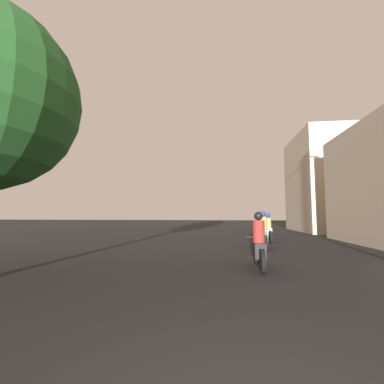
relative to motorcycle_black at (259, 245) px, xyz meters
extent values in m
cylinder|color=black|center=(0.00, 0.65, -0.32)|extent=(0.10, 0.61, 0.61)
cylinder|color=black|center=(0.00, -0.60, -0.32)|extent=(0.10, 0.61, 0.61)
cube|color=black|center=(0.00, 0.02, -0.12)|extent=(0.30, 0.85, 0.41)
cylinder|color=black|center=(0.00, 0.43, 0.19)|extent=(0.60, 0.04, 0.04)
cylinder|color=maroon|center=(0.00, -0.06, 0.39)|extent=(0.32, 0.32, 0.61)
sphere|color=black|center=(0.00, -0.06, 0.81)|extent=(0.24, 0.24, 0.24)
cylinder|color=black|center=(0.74, 4.74, -0.31)|extent=(0.10, 0.63, 0.63)
cylinder|color=black|center=(0.74, 3.46, -0.31)|extent=(0.10, 0.63, 0.63)
cube|color=#1E6B33|center=(0.74, 4.10, -0.11)|extent=(0.30, 0.86, 0.39)
cylinder|color=black|center=(0.74, 4.52, 0.18)|extent=(0.60, 0.04, 0.04)
cylinder|color=#B28E47|center=(0.74, 4.02, 0.42)|extent=(0.32, 0.32, 0.66)
sphere|color=navy|center=(0.74, 4.02, 0.87)|extent=(0.24, 0.24, 0.24)
cylinder|color=black|center=(1.44, 7.58, -0.30)|extent=(0.10, 0.64, 0.64)
cylinder|color=black|center=(1.44, 6.24, -0.30)|extent=(0.10, 0.64, 0.64)
cube|color=silver|center=(1.44, 6.91, -0.10)|extent=(0.30, 0.73, 0.41)
cylinder|color=black|center=(1.44, 7.35, 0.21)|extent=(0.60, 0.04, 0.04)
cylinder|color=#B28E47|center=(1.44, 6.84, 0.39)|extent=(0.32, 0.32, 0.55)
sphere|color=navy|center=(1.44, 6.84, 0.78)|extent=(0.24, 0.24, 0.24)
cylinder|color=black|center=(1.45, 9.86, -0.33)|extent=(0.10, 0.60, 0.60)
cylinder|color=black|center=(1.45, 8.60, -0.33)|extent=(0.10, 0.60, 0.60)
cube|color=#ADADB2|center=(1.45, 9.23, -0.14)|extent=(0.30, 0.78, 0.37)
cylinder|color=black|center=(1.45, 9.64, 0.14)|extent=(0.60, 0.04, 0.04)
cylinder|color=silver|center=(1.45, 9.15, 0.33)|extent=(0.32, 0.32, 0.58)
sphere|color=silver|center=(1.45, 9.15, 0.74)|extent=(0.24, 0.24, 0.24)
cube|color=beige|center=(8.43, 15.95, 3.53)|extent=(5.99, 7.77, 8.31)
camera|label=1|loc=(-0.99, -7.37, 0.87)|focal=24.00mm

